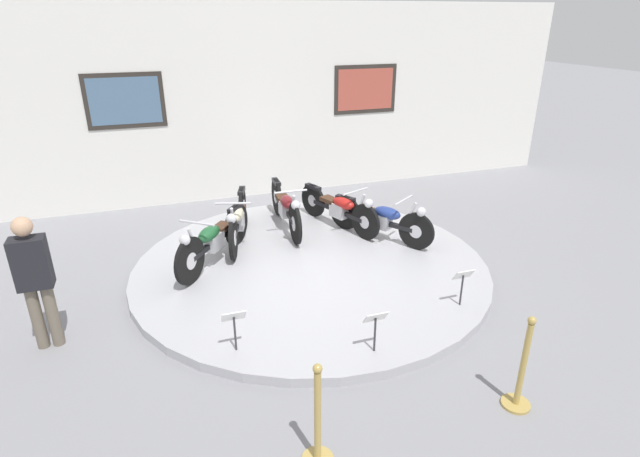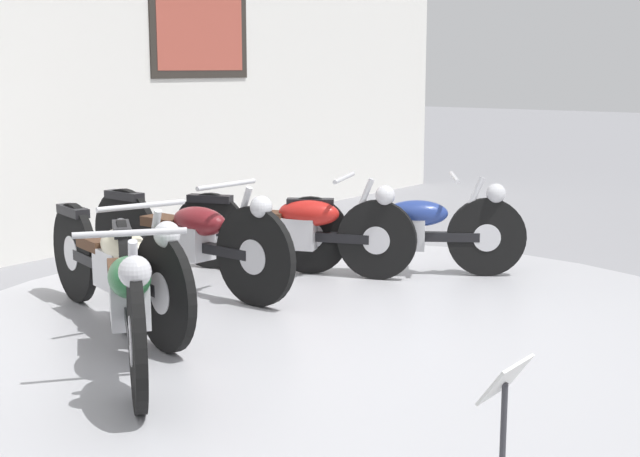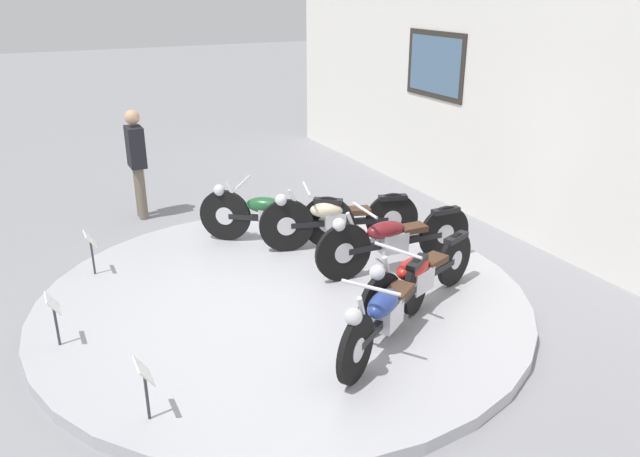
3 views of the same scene
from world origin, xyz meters
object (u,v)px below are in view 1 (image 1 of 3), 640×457
motorcycle_maroon (286,207)px  visitor_standing (35,277)px  info_placard_front_centre (375,323)px  motorcycle_red (340,208)px  info_placard_front_right (463,279)px  motorcycle_green (213,238)px  stanchion_post_left_of_entry (318,430)px  motorcycle_blue (382,218)px  motorcycle_cream (238,218)px  stanchion_post_right_of_entry (521,377)px  info_placard_front_left (234,322)px

motorcycle_maroon → visitor_standing: bearing=-147.6°
visitor_standing → motorcycle_maroon: bearing=32.4°
motorcycle_maroon → info_placard_front_centre: (0.00, -3.64, -0.03)m
motorcycle_red → info_placard_front_right: size_ratio=3.60×
motorcycle_green → stanchion_post_left_of_entry: bearing=-85.1°
motorcycle_blue → visitor_standing: (-4.79, -1.24, 0.41)m
motorcycle_maroon → motorcycle_cream: bearing=-163.2°
info_placard_front_centre → visitor_standing: (-3.43, 1.47, 0.41)m
motorcycle_green → motorcycle_red: (2.24, 0.66, -0.03)m
motorcycle_green → stanchion_post_right_of_entry: (2.39, -3.81, -0.18)m
motorcycle_cream → motorcycle_red: motorcycle_cream is taller
motorcycle_blue → info_placard_front_right: (0.08, -2.19, -0.00)m
visitor_standing → stanchion_post_right_of_entry: bearing=-29.9°
visitor_standing → stanchion_post_left_of_entry: bearing=-46.8°
motorcycle_maroon → motorcycle_blue: (1.36, -0.94, -0.03)m
info_placard_front_left → motorcycle_green: bearing=87.9°
info_placard_front_left → motorcycle_maroon: bearing=65.3°
motorcycle_cream → stanchion_post_left_of_entry: bearing=-91.9°
motorcycle_cream → motorcycle_maroon: bearing=16.8°
motorcycle_maroon → stanchion_post_left_of_entry: 4.85m
motorcycle_cream → info_placard_front_centre: bearing=-75.5°
motorcycle_maroon → info_placard_front_centre: size_ratio=3.96×
motorcycle_red → visitor_standing: 4.74m
visitor_standing → info_placard_front_left: bearing=-25.5°
stanchion_post_left_of_entry → motorcycle_green: bearing=94.9°
motorcycle_red → motorcycle_maroon: bearing=163.2°
stanchion_post_right_of_entry → motorcycle_blue: bearing=85.1°
motorcycle_blue → stanchion_post_left_of_entry: size_ratio=1.61×
motorcycle_green → motorcycle_cream: size_ratio=0.83×
info_placard_front_right → visitor_standing: (-4.87, 0.95, 0.41)m
motorcycle_cream → info_placard_front_left: 2.92m
motorcycle_red → info_placard_front_centre: size_ratio=3.60×
motorcycle_green → motorcycle_maroon: bearing=34.5°
info_placard_front_centre → motorcycle_green: bearing=116.6°
info_placard_front_centre → info_placard_front_right: (1.44, 0.51, 0.00)m
info_placard_front_centre → stanchion_post_right_of_entry: (1.03, -1.10, -0.15)m
motorcycle_red → info_placard_front_right: bearing=-79.0°
motorcycle_red → info_placard_front_right: motorcycle_red is taller
motorcycle_cream → motorcycle_green: bearing=-125.8°
motorcycle_cream → stanchion_post_left_of_entry: 4.48m
info_placard_front_right → stanchion_post_right_of_entry: stanchion_post_right_of_entry is taller
motorcycle_blue → visitor_standing: bearing=-165.5°
motorcycle_green → visitor_standing: size_ratio=1.02×
motorcycle_cream → stanchion_post_right_of_entry: size_ratio=1.91×
motorcycle_maroon → stanchion_post_left_of_entry: bearing=-102.2°
stanchion_post_left_of_entry → visitor_standing: bearing=133.2°
motorcycle_cream → motorcycle_red: bearing=-0.1°
visitor_standing → stanchion_post_left_of_entry: visitor_standing is taller
stanchion_post_right_of_entry → visitor_standing: bearing=150.1°
info_placard_front_right → stanchion_post_right_of_entry: (-0.41, -1.61, -0.15)m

